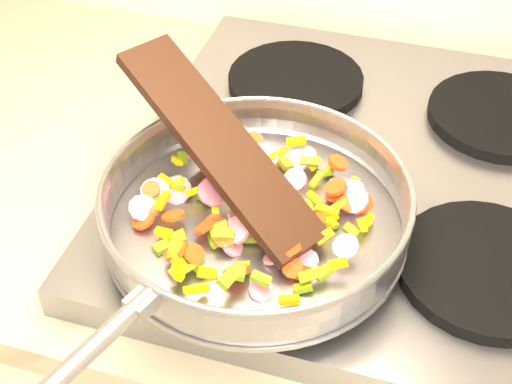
# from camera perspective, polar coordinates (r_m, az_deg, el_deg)

# --- Properties ---
(cooktop) EXTENTS (0.60, 0.60, 0.04)m
(cooktop) POSITION_cam_1_polar(r_m,az_deg,el_deg) (0.90, 9.48, 1.14)
(cooktop) COLOR #939399
(cooktop) RESTS_ON counter_top
(grate_fl) EXTENTS (0.19, 0.19, 0.02)m
(grate_fl) POSITION_cam_1_polar(r_m,az_deg,el_deg) (0.80, -1.84, -1.74)
(grate_fl) COLOR black
(grate_fl) RESTS_ON cooktop
(grate_fr) EXTENTS (0.19, 0.19, 0.02)m
(grate_fr) POSITION_cam_1_polar(r_m,az_deg,el_deg) (0.79, 18.02, -5.82)
(grate_fr) COLOR black
(grate_fr) RESTS_ON cooktop
(grate_bl) EXTENTS (0.19, 0.19, 0.02)m
(grate_bl) POSITION_cam_1_polar(r_m,az_deg,el_deg) (1.01, 3.19, 8.90)
(grate_bl) COLOR black
(grate_bl) RESTS_ON cooktop
(grate_br) EXTENTS (0.19, 0.19, 0.02)m
(grate_br) POSITION_cam_1_polar(r_m,az_deg,el_deg) (1.00, 18.98, 5.83)
(grate_br) COLOR black
(grate_br) RESTS_ON cooktop
(saute_pan) EXTENTS (0.37, 0.52, 0.06)m
(saute_pan) POSITION_cam_1_polar(r_m,az_deg,el_deg) (0.75, -0.09, -1.20)
(saute_pan) COLOR #9E9EA5
(saute_pan) RESTS_ON grate_fl
(vegetable_heap) EXTENTS (0.26, 0.26, 0.05)m
(vegetable_heap) POSITION_cam_1_polar(r_m,az_deg,el_deg) (0.77, 0.04, -1.09)
(vegetable_heap) COLOR #D71561
(vegetable_heap) RESTS_ON saute_pan
(wooden_spatula) EXTENTS (0.27, 0.21, 0.12)m
(wooden_spatula) POSITION_cam_1_polar(r_m,az_deg,el_deg) (0.76, -2.96, 3.85)
(wooden_spatula) COLOR black
(wooden_spatula) RESTS_ON saute_pan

